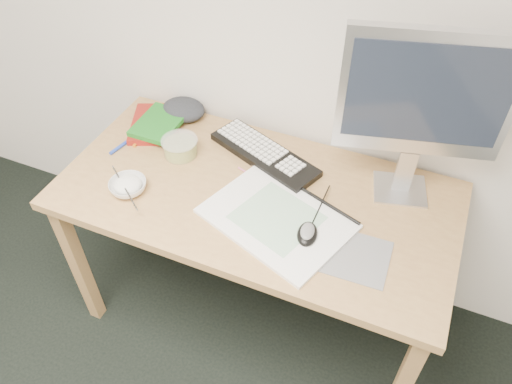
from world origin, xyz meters
TOP-DOWN VIEW (x-y plane):
  - desk at (0.16, 1.43)m, footprint 1.40×0.70m
  - mousepad at (0.55, 1.29)m, footprint 0.22×0.20m
  - sketchpad at (0.28, 1.34)m, footprint 0.55×0.47m
  - keyboard at (0.12, 1.62)m, footprint 0.47×0.30m
  - monitor at (0.62, 1.64)m, footprint 0.52×0.20m
  - mouse at (0.39, 1.30)m, footprint 0.08×0.11m
  - rice_bowl at (-0.26, 1.26)m, footprint 0.15×0.15m
  - chopsticks at (-0.25, 1.24)m, footprint 0.20×0.16m
  - fruit_tub at (-0.18, 1.51)m, footprint 0.16×0.16m
  - book_red at (-0.36, 1.62)m, footprint 0.27×0.30m
  - book_green at (-0.33, 1.61)m, footprint 0.16×0.22m
  - cloth_lump at (-0.29, 1.73)m, footprint 0.18×0.16m
  - pencil_pink at (0.14, 1.50)m, footprint 0.17×0.06m
  - pencil_tan at (0.15, 1.50)m, footprint 0.13×0.12m
  - pencil_black at (0.23, 1.44)m, footprint 0.16×0.05m
  - marker_blue at (-0.41, 1.47)m, footprint 0.04×0.14m
  - marker_orange at (-0.39, 1.54)m, footprint 0.05×0.14m
  - marker_purple at (-0.39, 1.54)m, footprint 0.06×0.12m

SIDE VIEW (x-z plane):
  - desk at x=0.16m, z-range 0.29..1.04m
  - mousepad at x=0.55m, z-range 0.75..0.75m
  - pencil_black at x=0.23m, z-range 0.75..0.76m
  - pencil_tan at x=0.15m, z-range 0.75..0.76m
  - pencil_pink at x=0.14m, z-range 0.75..0.76m
  - marker_purple at x=-0.39m, z-range 0.75..0.76m
  - sketchpad at x=0.28m, z-range 0.75..0.76m
  - marker_blue at x=-0.41m, z-range 0.75..0.76m
  - marker_orange at x=-0.39m, z-range 0.75..0.76m
  - book_red at x=-0.36m, z-range 0.75..0.77m
  - keyboard at x=0.12m, z-range 0.75..0.78m
  - rice_bowl at x=-0.26m, z-range 0.75..0.79m
  - mouse at x=0.39m, z-range 0.76..0.80m
  - cloth_lump at x=-0.29m, z-range 0.75..0.81m
  - fruit_tub at x=-0.18m, z-range 0.75..0.82m
  - book_green at x=-0.33m, z-range 0.77..0.80m
  - chopsticks at x=-0.25m, z-range 0.78..0.80m
  - monitor at x=0.62m, z-range 0.83..1.43m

